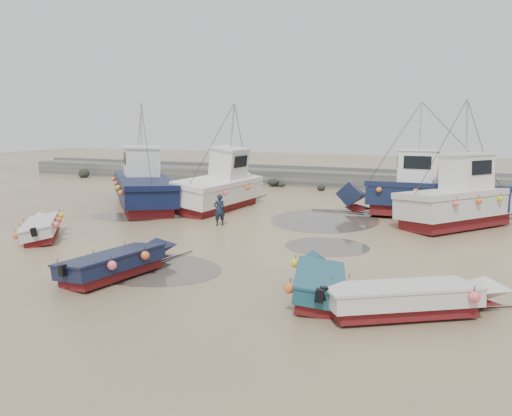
{
  "coord_description": "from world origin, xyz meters",
  "views": [
    {
      "loc": [
        8.52,
        -16.63,
        5.24
      ],
      "look_at": [
        0.35,
        3.45,
        1.4
      ],
      "focal_mm": 35.0,
      "sensor_mm": 36.0,
      "label": 1
    }
  ],
  "objects_px": {
    "dinghy_1": "(121,260)",
    "dinghy_2": "(317,278)",
    "dinghy_3": "(414,296)",
    "cabin_boat_2": "(423,193)",
    "person": "(220,225)",
    "cabin_boat_0": "(142,186)",
    "dinghy_0": "(44,225)",
    "cabin_boat_3": "(465,199)",
    "cabin_boat_1": "(223,186)"
  },
  "relations": [
    {
      "from": "cabin_boat_1",
      "to": "dinghy_3",
      "type": "bearing_deg",
      "value": -40.61
    },
    {
      "from": "cabin_boat_2",
      "to": "cabin_boat_3",
      "type": "height_order",
      "value": "same"
    },
    {
      "from": "cabin_boat_0",
      "to": "person",
      "type": "bearing_deg",
      "value": -66.3
    },
    {
      "from": "dinghy_3",
      "to": "dinghy_0",
      "type": "bearing_deg",
      "value": -132.27
    },
    {
      "from": "cabin_boat_2",
      "to": "cabin_boat_3",
      "type": "distance_m",
      "value": 2.66
    },
    {
      "from": "dinghy_3",
      "to": "cabin_boat_1",
      "type": "bearing_deg",
      "value": -168.24
    },
    {
      "from": "dinghy_1",
      "to": "dinghy_2",
      "type": "relative_size",
      "value": 1.1
    },
    {
      "from": "dinghy_2",
      "to": "dinghy_1",
      "type": "bearing_deg",
      "value": 170.51
    },
    {
      "from": "cabin_boat_0",
      "to": "person",
      "type": "distance_m",
      "value": 7.66
    },
    {
      "from": "dinghy_0",
      "to": "dinghy_2",
      "type": "distance_m",
      "value": 13.78
    },
    {
      "from": "dinghy_1",
      "to": "cabin_boat_2",
      "type": "xyz_separation_m",
      "value": [
        8.75,
        14.61,
        0.78
      ]
    },
    {
      "from": "cabin_boat_3",
      "to": "person",
      "type": "relative_size",
      "value": 4.92
    },
    {
      "from": "dinghy_3",
      "to": "cabin_boat_3",
      "type": "distance_m",
      "value": 12.98
    },
    {
      "from": "cabin_boat_1",
      "to": "person",
      "type": "bearing_deg",
      "value": -59.33
    },
    {
      "from": "dinghy_3",
      "to": "person",
      "type": "height_order",
      "value": "dinghy_3"
    },
    {
      "from": "dinghy_0",
      "to": "cabin_boat_3",
      "type": "xyz_separation_m",
      "value": [
        17.61,
        9.63,
        0.83
      ]
    },
    {
      "from": "dinghy_0",
      "to": "dinghy_1",
      "type": "relative_size",
      "value": 0.85
    },
    {
      "from": "dinghy_1",
      "to": "cabin_boat_3",
      "type": "height_order",
      "value": "cabin_boat_3"
    },
    {
      "from": "cabin_boat_2",
      "to": "dinghy_3",
      "type": "bearing_deg",
      "value": -178.76
    },
    {
      "from": "dinghy_1",
      "to": "cabin_boat_0",
      "type": "relative_size",
      "value": 0.61
    },
    {
      "from": "dinghy_2",
      "to": "cabin_boat_3",
      "type": "height_order",
      "value": "cabin_boat_3"
    },
    {
      "from": "dinghy_0",
      "to": "dinghy_1",
      "type": "bearing_deg",
      "value": -64.68
    },
    {
      "from": "dinghy_1",
      "to": "cabin_boat_3",
      "type": "bearing_deg",
      "value": 62.17
    },
    {
      "from": "dinghy_3",
      "to": "cabin_boat_2",
      "type": "distance_m",
      "value": 14.56
    },
    {
      "from": "person",
      "to": "dinghy_2",
      "type": "bearing_deg",
      "value": 93.19
    },
    {
      "from": "cabin_boat_1",
      "to": "cabin_boat_3",
      "type": "relative_size",
      "value": 1.24
    },
    {
      "from": "dinghy_0",
      "to": "dinghy_2",
      "type": "height_order",
      "value": "same"
    },
    {
      "from": "dinghy_1",
      "to": "cabin_boat_0",
      "type": "height_order",
      "value": "cabin_boat_0"
    },
    {
      "from": "dinghy_0",
      "to": "cabin_boat_0",
      "type": "bearing_deg",
      "value": 55.57
    },
    {
      "from": "dinghy_1",
      "to": "dinghy_3",
      "type": "distance_m",
      "value": 9.55
    },
    {
      "from": "dinghy_1",
      "to": "cabin_boat_0",
      "type": "distance_m",
      "value": 13.92
    },
    {
      "from": "cabin_boat_1",
      "to": "cabin_boat_3",
      "type": "xyz_separation_m",
      "value": [
        13.42,
        -0.22,
        0.03
      ]
    },
    {
      "from": "cabin_boat_2",
      "to": "cabin_boat_0",
      "type": "bearing_deg",
      "value": 97.97
    },
    {
      "from": "dinghy_1",
      "to": "person",
      "type": "distance_m",
      "value": 8.62
    },
    {
      "from": "dinghy_1",
      "to": "dinghy_0",
      "type": "bearing_deg",
      "value": 165.72
    },
    {
      "from": "cabin_boat_1",
      "to": "person",
      "type": "relative_size",
      "value": 6.11
    },
    {
      "from": "cabin_boat_0",
      "to": "dinghy_1",
      "type": "bearing_deg",
      "value": -99.19
    },
    {
      "from": "dinghy_1",
      "to": "person",
      "type": "relative_size",
      "value": 3.67
    },
    {
      "from": "person",
      "to": "cabin_boat_0",
      "type": "bearing_deg",
      "value": -64.03
    },
    {
      "from": "dinghy_2",
      "to": "person",
      "type": "distance_m",
      "value": 10.84
    },
    {
      "from": "cabin_boat_1",
      "to": "person",
      "type": "distance_m",
      "value": 5.23
    },
    {
      "from": "dinghy_2",
      "to": "cabin_boat_1",
      "type": "height_order",
      "value": "cabin_boat_1"
    },
    {
      "from": "dinghy_1",
      "to": "dinghy_3",
      "type": "height_order",
      "value": "same"
    },
    {
      "from": "dinghy_2",
      "to": "cabin_boat_0",
      "type": "xyz_separation_m",
      "value": [
        -14.07,
        11.26,
        0.74
      ]
    },
    {
      "from": "cabin_boat_2",
      "to": "person",
      "type": "height_order",
      "value": "cabin_boat_2"
    },
    {
      "from": "dinghy_1",
      "to": "dinghy_3",
      "type": "bearing_deg",
      "value": 12.62
    },
    {
      "from": "cabin_boat_1",
      "to": "cabin_boat_3",
      "type": "distance_m",
      "value": 13.42
    },
    {
      "from": "dinghy_2",
      "to": "cabin_boat_0",
      "type": "bearing_deg",
      "value": 127.24
    },
    {
      "from": "dinghy_0",
      "to": "cabin_boat_2",
      "type": "xyz_separation_m",
      "value": [
        15.51,
        11.26,
        0.78
      ]
    },
    {
      "from": "cabin_boat_1",
      "to": "cabin_boat_2",
      "type": "relative_size",
      "value": 0.94
    }
  ]
}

